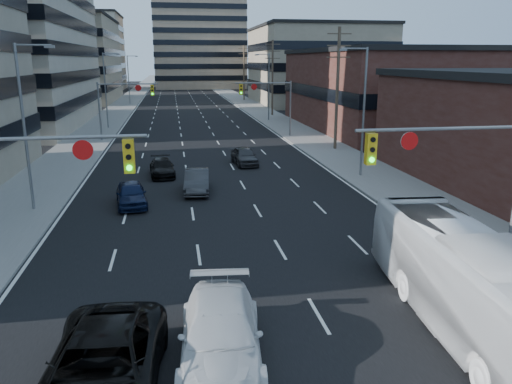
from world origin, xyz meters
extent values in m
cube|color=black|center=(0.00, 130.00, 0.01)|extent=(18.00, 300.00, 0.02)
cube|color=slate|center=(-11.50, 130.00, 0.07)|extent=(5.00, 300.00, 0.15)
cube|color=slate|center=(11.50, 130.00, 0.07)|extent=(5.00, 300.00, 0.15)
cube|color=gray|center=(-24.00, 100.00, 8.00)|extent=(20.00, 30.00, 16.00)
cube|color=#472119|center=(24.00, 50.00, 4.50)|extent=(20.00, 30.00, 9.00)
cube|color=gray|center=(25.00, 88.00, 7.00)|extent=(22.00, 28.00, 14.00)
cube|color=#ADA089|center=(-28.00, 140.00, 10.00)|extent=(24.00, 24.00, 20.00)
cube|color=gray|center=(32.00, 130.00, 6.00)|extent=(22.00, 22.00, 12.00)
cylinder|color=slate|center=(-6.75, 8.00, 5.80)|extent=(6.50, 0.12, 0.12)
cube|color=gold|center=(-4.10, 8.00, 5.15)|extent=(0.35, 0.28, 1.10)
cylinder|color=black|center=(-4.10, 7.84, 5.50)|extent=(0.18, 0.06, 0.18)
cylinder|color=black|center=(-4.10, 7.84, 5.15)|extent=(0.18, 0.06, 0.18)
cylinder|color=#0CE526|center=(-4.10, 7.84, 4.80)|extent=(0.18, 0.06, 0.18)
cylinder|color=white|center=(-5.50, 7.97, 5.40)|extent=(0.64, 0.06, 0.64)
cylinder|color=slate|center=(6.75, 8.00, 5.80)|extent=(6.50, 0.12, 0.12)
cube|color=gold|center=(4.10, 8.00, 5.15)|extent=(0.35, 0.28, 1.10)
cylinder|color=black|center=(4.10, 7.84, 5.50)|extent=(0.18, 0.06, 0.18)
cylinder|color=black|center=(4.10, 7.84, 5.15)|extent=(0.18, 0.06, 0.18)
cylinder|color=#0CE526|center=(4.10, 7.84, 4.80)|extent=(0.18, 0.06, 0.18)
cylinder|color=white|center=(5.50, 7.97, 5.40)|extent=(0.64, 0.06, 0.64)
cylinder|color=slate|center=(-10.00, 45.00, 3.00)|extent=(0.18, 0.18, 6.00)
cylinder|color=slate|center=(-7.00, 45.00, 5.80)|extent=(6.00, 0.12, 0.12)
cube|color=gold|center=(-4.60, 45.00, 5.15)|extent=(0.35, 0.28, 1.10)
cylinder|color=black|center=(-4.60, 44.84, 5.50)|extent=(0.18, 0.06, 0.18)
cylinder|color=black|center=(-4.60, 44.84, 5.15)|extent=(0.18, 0.06, 0.18)
cylinder|color=#0CE526|center=(-4.60, 44.84, 4.80)|extent=(0.18, 0.06, 0.18)
cylinder|color=white|center=(-6.00, 44.97, 5.40)|extent=(0.64, 0.06, 0.64)
cylinder|color=slate|center=(10.00, 45.00, 3.00)|extent=(0.18, 0.18, 6.00)
cylinder|color=slate|center=(7.00, 45.00, 5.80)|extent=(6.00, 0.12, 0.12)
cube|color=gold|center=(4.60, 45.00, 5.15)|extent=(0.35, 0.28, 1.10)
cylinder|color=black|center=(4.60, 44.84, 5.50)|extent=(0.18, 0.06, 0.18)
cylinder|color=black|center=(4.60, 44.84, 5.15)|extent=(0.18, 0.06, 0.18)
cylinder|color=#0CE526|center=(4.60, 44.84, 4.80)|extent=(0.18, 0.06, 0.18)
cylinder|color=white|center=(6.00, 44.97, 5.40)|extent=(0.64, 0.06, 0.64)
cylinder|color=#4C3D2D|center=(12.20, 36.00, 5.50)|extent=(0.28, 0.28, 11.00)
cube|color=#4C3D2D|center=(12.20, 36.00, 10.40)|extent=(2.20, 0.10, 0.10)
cube|color=#4C3D2D|center=(12.20, 36.00, 9.40)|extent=(2.20, 0.10, 0.10)
cube|color=#4C3D2D|center=(12.20, 36.00, 8.40)|extent=(2.20, 0.10, 0.10)
cylinder|color=#4C3D2D|center=(12.20, 66.00, 5.50)|extent=(0.28, 0.28, 11.00)
cube|color=#4C3D2D|center=(12.20, 66.00, 10.40)|extent=(2.20, 0.10, 0.10)
cube|color=#4C3D2D|center=(12.20, 66.00, 9.40)|extent=(2.20, 0.10, 0.10)
cube|color=#4C3D2D|center=(12.20, 66.00, 8.40)|extent=(2.20, 0.10, 0.10)
cylinder|color=#4C3D2D|center=(12.20, 96.00, 5.50)|extent=(0.28, 0.28, 11.00)
cube|color=#4C3D2D|center=(12.20, 96.00, 10.40)|extent=(2.20, 0.10, 0.10)
cube|color=#4C3D2D|center=(12.20, 96.00, 9.40)|extent=(2.20, 0.10, 0.10)
cube|color=#4C3D2D|center=(12.20, 96.00, 8.40)|extent=(2.20, 0.10, 0.10)
cylinder|color=slate|center=(-10.50, 20.00, 4.50)|extent=(0.16, 0.16, 9.00)
cylinder|color=slate|center=(-9.60, 20.00, 8.90)|extent=(1.80, 0.10, 0.10)
cube|color=slate|center=(-8.80, 20.00, 8.82)|extent=(0.50, 0.22, 0.14)
cylinder|color=slate|center=(-10.50, 55.00, 4.50)|extent=(0.16, 0.16, 9.00)
cylinder|color=slate|center=(-9.60, 55.00, 8.90)|extent=(1.80, 0.10, 0.10)
cube|color=slate|center=(-8.80, 55.00, 8.82)|extent=(0.50, 0.22, 0.14)
cylinder|color=slate|center=(-10.50, 90.00, 4.50)|extent=(0.16, 0.16, 9.00)
cylinder|color=slate|center=(-9.60, 90.00, 8.90)|extent=(1.80, 0.10, 0.10)
cube|color=slate|center=(-8.80, 90.00, 8.82)|extent=(0.50, 0.22, 0.14)
cylinder|color=slate|center=(10.50, 25.00, 4.50)|extent=(0.16, 0.16, 9.00)
cylinder|color=slate|center=(9.60, 25.00, 8.90)|extent=(1.80, 0.10, 0.10)
cube|color=slate|center=(8.80, 25.00, 8.82)|extent=(0.50, 0.22, 0.14)
cylinder|color=slate|center=(10.50, 60.00, 4.50)|extent=(0.16, 0.16, 9.00)
cylinder|color=slate|center=(9.60, 60.00, 8.90)|extent=(1.80, 0.10, 0.10)
cube|color=slate|center=(8.80, 60.00, 8.82)|extent=(0.50, 0.22, 0.14)
imported|color=black|center=(-4.62, 2.85, 0.84)|extent=(3.19, 6.23, 1.68)
imported|color=silver|center=(-1.60, 4.06, 0.81)|extent=(2.74, 5.74, 1.61)
imported|color=white|center=(6.10, 4.33, 1.56)|extent=(3.49, 11.36, 3.12)
imported|color=#0C1532|center=(-5.20, 20.21, 0.70)|extent=(2.13, 4.27, 1.40)
imported|color=#2F3032|center=(-1.30, 22.69, 0.72)|extent=(1.85, 4.47, 1.44)
imported|color=black|center=(-3.56, 27.72, 0.61)|extent=(2.01, 4.32, 1.22)
imported|color=#313133|center=(2.89, 30.76, 0.71)|extent=(2.00, 4.28, 1.42)
camera|label=1|loc=(-2.66, -8.25, 8.14)|focal=35.00mm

